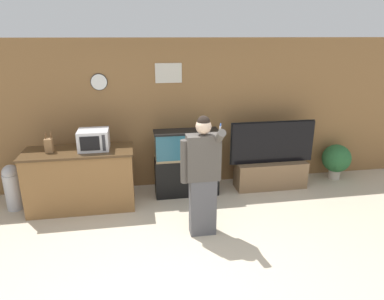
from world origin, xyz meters
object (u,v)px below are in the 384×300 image
(trash_bin, at_px, (13,186))
(potted_plant, at_px, (336,159))
(tv_on_stand, at_px, (271,168))
(person_standing, at_px, (202,175))
(knife_block, at_px, (49,145))
(microwave, at_px, (94,140))
(aquarium_on_stand, at_px, (187,163))
(counter_island, at_px, (81,179))

(trash_bin, bearing_deg, potted_plant, 2.68)
(tv_on_stand, bearing_deg, person_standing, -139.61)
(trash_bin, bearing_deg, knife_block, -10.70)
(tv_on_stand, relative_size, person_standing, 0.91)
(microwave, relative_size, aquarium_on_stand, 0.40)
(person_standing, relative_size, trash_bin, 2.26)
(microwave, bearing_deg, knife_block, -177.27)
(knife_block, xyz_separation_m, trash_bin, (-0.65, 0.12, -0.69))
(aquarium_on_stand, bearing_deg, knife_block, -174.29)
(knife_block, bearing_deg, microwave, 2.73)
(counter_island, bearing_deg, tv_on_stand, 3.95)
(counter_island, height_order, trash_bin, counter_island)
(counter_island, relative_size, tv_on_stand, 1.09)
(microwave, height_order, tv_on_stand, microwave)
(microwave, relative_size, trash_bin, 0.62)
(aquarium_on_stand, height_order, trash_bin, aquarium_on_stand)
(counter_island, distance_m, trash_bin, 1.07)
(microwave, relative_size, person_standing, 0.27)
(counter_island, relative_size, aquarium_on_stand, 1.46)
(microwave, relative_size, potted_plant, 0.68)
(person_standing, height_order, trash_bin, person_standing)
(trash_bin, bearing_deg, tv_on_stand, 1.37)
(tv_on_stand, bearing_deg, aquarium_on_stand, -179.47)
(counter_island, bearing_deg, potted_plant, 4.78)
(microwave, xyz_separation_m, knife_block, (-0.65, -0.03, -0.04))
(aquarium_on_stand, bearing_deg, trash_bin, -178.16)
(microwave, relative_size, tv_on_stand, 0.30)
(knife_block, height_order, tv_on_stand, knife_block)
(aquarium_on_stand, xyz_separation_m, tv_on_stand, (1.54, 0.01, -0.20))
(microwave, bearing_deg, person_standing, -36.44)
(tv_on_stand, bearing_deg, potted_plant, 6.73)
(counter_island, xyz_separation_m, microwave, (0.24, 0.03, 0.63))
(aquarium_on_stand, distance_m, trash_bin, 2.78)
(aquarium_on_stand, height_order, potted_plant, aquarium_on_stand)
(knife_block, relative_size, person_standing, 0.18)
(counter_island, xyz_separation_m, person_standing, (1.73, -1.07, 0.39))
(trash_bin, bearing_deg, person_standing, -23.06)
(knife_block, relative_size, aquarium_on_stand, 0.27)
(knife_block, distance_m, trash_bin, 0.95)
(knife_block, distance_m, aquarium_on_stand, 2.19)
(microwave, xyz_separation_m, potted_plant, (4.38, 0.36, -0.72))
(knife_block, bearing_deg, counter_island, 0.33)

